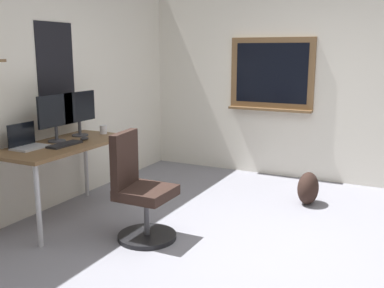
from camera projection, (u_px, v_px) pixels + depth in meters
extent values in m
plane|color=gray|center=(266.00, 257.00, 3.59)|extent=(5.20, 5.20, 0.00)
cube|color=silver|center=(32.00, 85.00, 4.39)|extent=(5.00, 0.10, 2.60)
cube|color=black|center=(55.00, 59.00, 4.57)|extent=(0.52, 0.01, 0.74)
cube|color=silver|center=(330.00, 78.00, 5.47)|extent=(0.10, 5.00, 2.60)
cube|color=brown|center=(272.00, 73.00, 5.71)|extent=(0.04, 1.10, 0.90)
cube|color=black|center=(271.00, 73.00, 5.70)|extent=(0.01, 0.94, 0.76)
cube|color=brown|center=(269.00, 109.00, 5.77)|extent=(0.12, 1.10, 0.03)
cube|color=brown|center=(63.00, 145.00, 4.29)|extent=(1.37, 0.65, 0.03)
cylinder|color=#B7B7BC|center=(38.00, 206.00, 3.71)|extent=(0.04, 0.04, 0.72)
cylinder|color=#B7B7BC|center=(125.00, 171.00, 4.80)|extent=(0.04, 0.04, 0.72)
cylinder|color=#B7B7BC|center=(86.00, 165.00, 5.03)|extent=(0.04, 0.04, 0.72)
cylinder|color=black|center=(147.00, 236.00, 3.94)|extent=(0.52, 0.52, 0.04)
cylinder|color=#4C4C51|center=(147.00, 216.00, 3.90)|extent=(0.05, 0.05, 0.34)
cube|color=black|center=(146.00, 193.00, 3.85)|extent=(0.44, 0.44, 0.09)
cube|color=black|center=(125.00, 159.00, 3.86)|extent=(0.41, 0.12, 0.48)
cube|color=#ADAFB5|center=(30.00, 147.00, 4.07)|extent=(0.31, 0.21, 0.02)
cube|color=black|center=(21.00, 134.00, 4.09)|extent=(0.31, 0.01, 0.21)
cylinder|color=#38383D|center=(57.00, 141.00, 4.37)|extent=(0.17, 0.17, 0.01)
cylinder|color=#38383D|center=(56.00, 133.00, 4.35)|extent=(0.03, 0.03, 0.14)
cube|color=black|center=(56.00, 111.00, 4.30)|extent=(0.46, 0.02, 0.31)
cylinder|color=#38383D|center=(80.00, 135.00, 4.67)|extent=(0.17, 0.17, 0.01)
cylinder|color=#38383D|center=(80.00, 128.00, 4.65)|extent=(0.03, 0.03, 0.14)
cube|color=black|center=(79.00, 107.00, 4.60)|extent=(0.46, 0.02, 0.31)
cube|color=black|center=(65.00, 144.00, 4.19)|extent=(0.37, 0.13, 0.02)
ellipsoid|color=#262628|center=(84.00, 139.00, 4.44)|extent=(0.10, 0.06, 0.03)
cylinder|color=silver|center=(103.00, 130.00, 4.78)|extent=(0.08, 0.08, 0.09)
ellipsoid|color=black|center=(308.00, 188.00, 4.79)|extent=(0.32, 0.22, 0.35)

